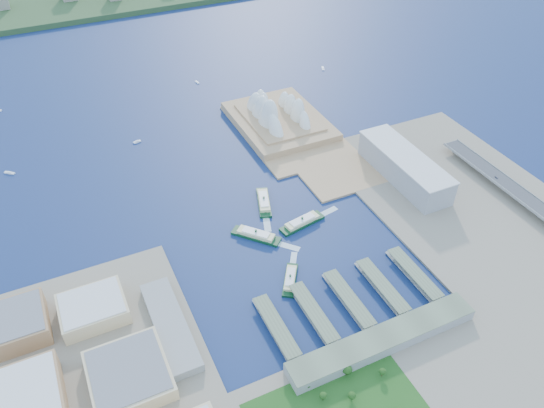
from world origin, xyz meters
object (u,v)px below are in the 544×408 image
opera_house (279,107)px  ferry_b (264,200)px  toaster_building (404,167)px  car_c (496,177)px  ferry_c (290,278)px  ferry_d (302,221)px  ferry_a (256,234)px

opera_house → ferry_b: opera_house is taller
toaster_building → ferry_b: 196.33m
ferry_b → car_c: 310.41m
ferry_c → car_c: car_c is taller
ferry_b → ferry_d: (25.78, -56.87, 0.15)m
ferry_b → ferry_c: 137.19m
ferry_b → ferry_c: ferry_b is taller
ferry_c → car_c: bearing=-140.6°
ferry_d → car_c: (268.23, -42.20, 9.85)m
ferry_a → ferry_b: 64.05m
opera_house → ferry_a: (-137.84, -221.03, -26.32)m
ferry_a → ferry_b: ferry_a is taller
ferry_a → ferry_b: bearing=14.7°
car_c → toaster_building: bearing=146.7°
ferry_a → ferry_c: bearing=-128.5°
ferry_c → toaster_building: bearing=-122.3°
toaster_building → ferry_d: bearing=-171.8°
ferry_b → car_c: size_ratio=12.40×
ferry_b → car_c: bearing=0.3°
ferry_a → car_c: size_ratio=12.70×
toaster_building → ferry_c: (-222.45, -101.27, -15.87)m
ferry_a → toaster_building: bearing=-37.1°
opera_house → ferry_c: 330.24m
ferry_d → car_c: 271.71m
ferry_b → ferry_c: size_ratio=1.20×
ferry_c → ferry_d: bearing=-92.4°
toaster_building → car_c: (101.00, -66.36, -4.96)m
ferry_c → ferry_d: ferry_d is taller
ferry_a → ferry_c: size_ratio=1.23×
ferry_b → ferry_d: ferry_d is taller
opera_house → toaster_building: (90.00, -200.00, -11.50)m
ferry_b → ferry_d: size_ratio=0.97×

